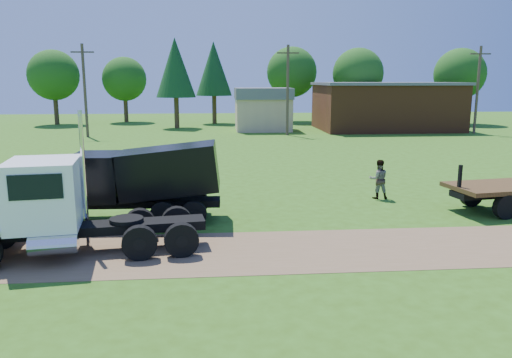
{
  "coord_description": "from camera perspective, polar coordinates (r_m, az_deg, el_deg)",
  "views": [
    {
      "loc": [
        -1.48,
        -15.65,
        5.57
      ],
      "look_at": [
        0.19,
        4.22,
        1.6
      ],
      "focal_mm": 35.0,
      "sensor_mm": 36.0,
      "label": 1
    }
  ],
  "objects": [
    {
      "name": "utility_poles",
      "position": [
        51.21,
        3.64,
        10.28
      ],
      "size": [
        42.2,
        0.28,
        9.0
      ],
      "color": "#443126",
      "rests_on": "ground"
    },
    {
      "name": "tree_row",
      "position": [
        65.02,
        0.08,
        11.97
      ],
      "size": [
        57.27,
        14.39,
        10.37
      ],
      "color": "#3E2B19",
      "rests_on": "ground"
    },
    {
      "name": "tan_shed",
      "position": [
        56.01,
        0.81,
        8.04
      ],
      "size": [
        6.2,
        5.4,
        4.7
      ],
      "color": "tan",
      "rests_on": "ground"
    },
    {
      "name": "black_dump_truck",
      "position": [
        20.38,
        -13.51,
        0.08
      ],
      "size": [
        7.3,
        2.4,
        3.15
      ],
      "rotation": [
        0.0,
        0.0,
        -0.03
      ],
      "color": "black",
      "rests_on": "ground"
    },
    {
      "name": "ground",
      "position": [
        16.68,
        0.56,
        -8.25
      ],
      "size": [
        140.0,
        140.0,
        0.0
      ],
      "primitive_type": "plane",
      "color": "#325713",
      "rests_on": "ground"
    },
    {
      "name": "dirt_track",
      "position": [
        16.68,
        0.56,
        -8.23
      ],
      "size": [
        120.0,
        4.2,
        0.01
      ],
      "primitive_type": "cube",
      "color": "brown",
      "rests_on": "ground"
    },
    {
      "name": "brick_building",
      "position": [
        59.04,
        14.6,
        8.08
      ],
      "size": [
        15.4,
        10.4,
        5.3
      ],
      "color": "brown",
      "rests_on": "ground"
    },
    {
      "name": "spectator_b",
      "position": [
        24.39,
        13.84,
        -0.02
      ],
      "size": [
        0.96,
        0.77,
        1.87
      ],
      "primitive_type": "imported",
      "rotation": [
        0.0,
        0.0,
        3.08
      ],
      "color": "#999999",
      "rests_on": "ground"
    },
    {
      "name": "white_semi_tractor",
      "position": [
        17.17,
        -22.63,
        -3.07
      ],
      "size": [
        7.81,
        3.49,
        4.62
      ],
      "rotation": [
        0.0,
        0.0,
        0.14
      ],
      "color": "black",
      "rests_on": "ground"
    },
    {
      "name": "orange_pickup",
      "position": [
        26.13,
        -11.82,
        0.25
      ],
      "size": [
        5.44,
        4.1,
        1.37
      ],
      "primitive_type": "imported",
      "rotation": [
        0.0,
        0.0,
        1.15
      ],
      "color": "#C05209",
      "rests_on": "ground"
    }
  ]
}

